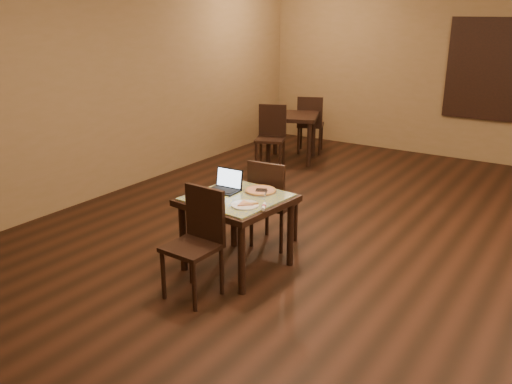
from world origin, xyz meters
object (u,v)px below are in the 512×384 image
Objects in this scene: laptop at (226,185)px; other_table_b_chair_far at (310,121)px; tiled_table at (237,206)px; other_table_b at (292,122)px; chair_main_near at (198,236)px; pizza_pan at (261,192)px; chair_main_far at (270,199)px; other_table_b_chair_near at (271,133)px.

other_table_b_chair_far reaches higher than laptop.
other_table_b is (-1.59, 3.86, 0.00)m from tiled_table.
chair_main_near is 3.07× the size of pizza_pan.
other_table_b_chair_far reaches higher than chair_main_near.
other_table_b is at bearing -68.18° from chair_main_far.
other_table_b_chair_near is at bearing 115.06° from chair_main_near.
other_table_b_chair_near is (-1.42, 3.16, -0.24)m from laptop.
other_table_b_chair_far is (0.07, 1.21, 0.00)m from other_table_b_chair_near.
other_table_b is 1.07× the size of other_table_b_chair_far.
chair_main_near is 4.75m from other_table_b.
tiled_table is at bearing 85.05° from chair_main_far.
laptop is 0.29× the size of other_table_b.
chair_main_near is 0.90× the size of other_table_b.
chair_main_far is at bearing 92.12° from chair_main_near.
laptop is at bearing 63.80° from chair_main_far.
pizza_pan is at bearing 84.47° from chair_main_near.
other_table_b_chair_far is at bearing 114.75° from tiled_table.
other_table_b_chair_far is (-1.56, 5.08, 0.02)m from chair_main_near.
chair_main_near is 0.97× the size of other_table_b_chair_far.
other_table_b is 0.61m from other_table_b_chair_far.
pizza_pan is 3.49m from other_table_b_chair_near.
chair_main_near is 0.97× the size of other_table_b_chair_near.
laptop is 0.97× the size of pizza_pan.
laptop is at bearing -91.43° from other_table_b.
chair_main_far is 0.89× the size of other_table_b.
other_table_b_chair_near is (-1.63, 3.87, 0.02)m from chair_main_near.
chair_main_far is 0.95× the size of other_table_b_chair_far.
other_table_b_chair_near reaches higher than other_table_b.
tiled_table is 4.73m from other_table_b_chair_far.
other_table_b_chair_near reaches higher than pizza_pan.
pizza_pan is at bearing -86.44° from other_table_b.
chair_main_far is 3.02× the size of pizza_pan.
tiled_table is 3.18× the size of laptop.
laptop is at bearing 108.22° from chair_main_near.
other_table_b_chair_far reaches higher than chair_main_far.
chair_main_near is at bearing -76.28° from laptop.
other_table_b_chair_near reaches higher than chair_main_far.
laptop reaches higher than pizza_pan.
other_table_b_chair_far is (-1.68, 4.23, -0.18)m from pizza_pan.
chair_main_far reaches higher than other_table_b.
laptop is 3.47m from other_table_b_chair_near.
laptop is at bearing -156.25° from pizza_pan.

